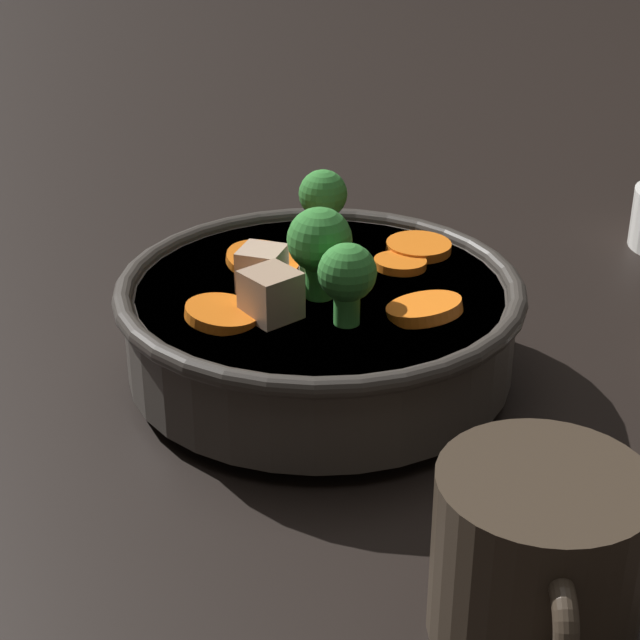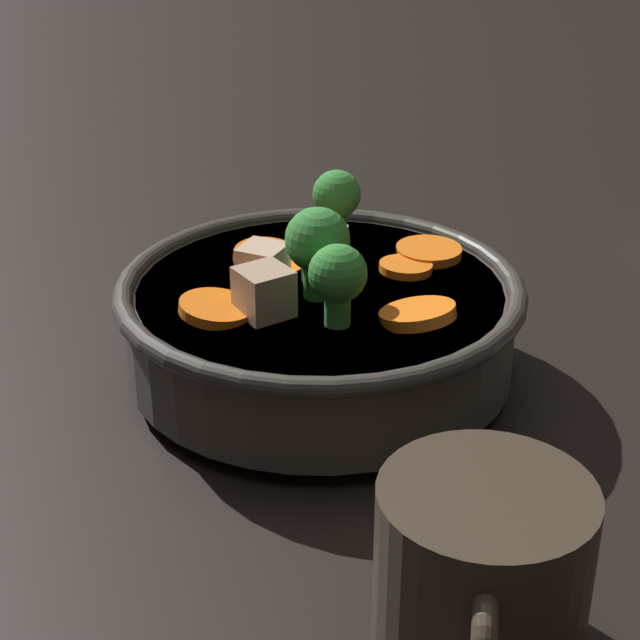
# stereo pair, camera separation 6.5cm
# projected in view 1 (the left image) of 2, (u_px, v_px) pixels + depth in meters

# --- Properties ---
(ground_plane) EXTENTS (3.00, 3.00, 0.00)m
(ground_plane) POSITION_uv_depth(u_px,v_px,m) (320.00, 380.00, 0.67)
(ground_plane) COLOR black
(stirfry_bowl) EXTENTS (0.25, 0.25, 0.12)m
(stirfry_bowl) POSITION_uv_depth(u_px,v_px,m) (320.00, 316.00, 0.65)
(stirfry_bowl) COLOR #38332D
(stirfry_bowl) RESTS_ON ground_plane
(dark_mug) EXTENTS (0.11, 0.09, 0.08)m
(dark_mug) POSITION_uv_depth(u_px,v_px,m) (538.00, 557.00, 0.45)
(dark_mug) COLOR #33281E
(dark_mug) RESTS_ON ground_plane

